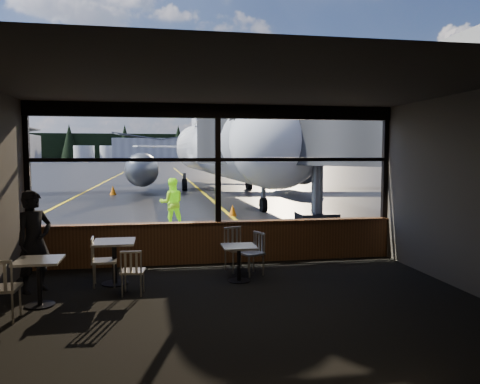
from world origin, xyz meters
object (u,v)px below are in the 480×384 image
object	(u,v)px
cafe_table_left	(40,283)
chair_left_s	(2,289)
airliner	(219,110)
jet_bridge	(301,159)
chair_mid_s	(133,272)
chair_mid_w	(104,261)
cafe_table_mid	(115,263)
ground_crew	(172,203)
chair_near_e	(252,254)
cone_wing	(113,190)
cone_nose	(233,210)
passenger	(34,242)
chair_near_n	(237,250)
cafe_table_near	(239,264)

from	to	relation	value
cafe_table_left	chair_left_s	world-z (taller)	chair_left_s
airliner	jet_bridge	bearing A→B (deg)	-88.48
chair_mid_s	airliner	bearing A→B (deg)	85.08
chair_mid_w	cafe_table_mid	bearing A→B (deg)	113.21
ground_crew	chair_near_e	bearing A→B (deg)	97.96
chair_mid_w	cone_wing	distance (m)	20.23
cone_nose	cone_wing	size ratio (longest dim) A/B	0.80
passenger	cafe_table_mid	bearing A→B (deg)	-35.91
jet_bridge	chair_near_n	size ratio (longest dim) A/B	11.27
jet_bridge	chair_mid_s	world-z (taller)	jet_bridge
jet_bridge	chair_left_s	distance (m)	11.32
cafe_table_left	chair_mid_s	xyz separation A→B (m)	(1.43, 0.35, 0.03)
jet_bridge	chair_near_n	world-z (taller)	jet_bridge
cafe_table_mid	chair_mid_s	world-z (taller)	cafe_table_mid
chair_mid_w	ground_crew	xyz separation A→B (m)	(1.42, 6.81, 0.36)
chair_left_s	passenger	size ratio (longest dim) A/B	0.53
jet_bridge	cone_nose	xyz separation A→B (m)	(-2.03, 2.34, -2.02)
ground_crew	cone_wing	size ratio (longest dim) A/B	2.88
cone_wing	cone_nose	bearing A→B (deg)	-62.79
jet_bridge	chair_mid_s	bearing A→B (deg)	-124.99
chair_near_n	cone_nose	size ratio (longest dim) A/B	2.00
cone_wing	airliner	bearing A→B (deg)	17.00
chair_mid_s	chair_mid_w	bearing A→B (deg)	136.15
chair_mid_w	cone_nose	size ratio (longest dim) A/B	2.02
chair_mid_s	passenger	xyz separation A→B (m)	(-1.70, 0.49, 0.49)
airliner	cone_wing	world-z (taller)	airliner
cone_wing	cafe_table_left	bearing A→B (deg)	-87.78
airliner	chair_near_e	xyz separation A→B (m)	(-2.19, -21.90, -4.92)
cafe_table_near	passenger	size ratio (longest dim) A/B	0.39
chair_near_n	passenger	size ratio (longest dim) A/B	0.51
chair_mid_w	chair_near_n	bearing A→B (deg)	100.97
chair_near_e	ground_crew	bearing A→B (deg)	-11.41
chair_mid_w	ground_crew	bearing A→B (deg)	164.81
cafe_table_left	chair_mid_s	size ratio (longest dim) A/B	0.93
airliner	chair_left_s	world-z (taller)	airliner
chair_near_e	chair_left_s	distance (m)	4.49
chair_near_n	chair_left_s	size ratio (longest dim) A/B	0.96
jet_bridge	passenger	bearing A→B (deg)	-134.56
chair_near_e	passenger	distance (m)	4.02
passenger	cone_nose	size ratio (longest dim) A/B	3.92
cafe_table_mid	passenger	distance (m)	1.44
cafe_table_mid	chair_mid_s	bearing A→B (deg)	-63.39
cafe_table_near	chair_mid_w	bearing A→B (deg)	177.25
cafe_table_mid	chair_near_e	xyz separation A→B (m)	(2.64, 0.22, 0.02)
chair_near_n	passenger	distance (m)	3.84
cafe_table_near	chair_near_n	world-z (taller)	chair_near_n
chair_left_s	chair_mid_w	bearing A→B (deg)	52.70
chair_near_n	passenger	bearing A→B (deg)	-5.65
airliner	passenger	xyz separation A→B (m)	(-6.16, -22.37, -4.46)
chair_near_e	cafe_table_left	bearing A→B (deg)	86.00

